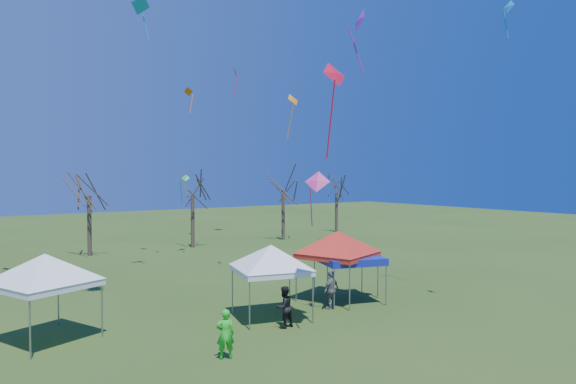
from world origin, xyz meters
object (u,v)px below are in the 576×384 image
object	(u,v)px
tent_red	(338,236)
person_dark	(284,307)
tree_2	(89,174)
tree_5	(337,179)
tree_4	(283,176)
tree_3	(192,177)
person_grey	(331,290)
tent_white_west	(45,260)
tent_white_mid	(271,250)
person_green	(225,334)
tent_blue	(349,259)

from	to	relation	value
tent_red	person_dark	world-z (taller)	tent_red
tree_2	tree_5	size ratio (longest dim) A/B	1.10
tree_4	person_dark	xyz separation A→B (m)	(-15.75, -23.43, -5.21)
tree_3	person_dark	distance (m)	24.89
tree_2	tree_5	xyz separation A→B (m)	(26.09, 1.69, -0.56)
tree_4	person_grey	xyz separation A→B (m)	(-12.32, -22.28, -5.16)
tent_white_west	tree_4	bearing A→B (deg)	39.32
tree_2	tree_5	distance (m)	26.15
tent_white_mid	person_green	world-z (taller)	tent_white_mid
person_green	tree_5	bearing A→B (deg)	-115.15
tree_4	person_dark	world-z (taller)	tree_4
tent_white_mid	tree_5	bearing A→B (deg)	45.25
person_dark	tent_red	bearing A→B (deg)	-161.39
tree_5	tent_white_west	distance (m)	39.18
tent_white_mid	person_dark	bearing A→B (deg)	-102.88
tent_white_west	tent_blue	size ratio (longest dim) A/B	1.12
person_dark	tree_4	bearing A→B (deg)	-131.26
tent_red	tent_blue	world-z (taller)	tent_red
tree_2	tent_red	bearing A→B (deg)	-72.44
person_grey	person_dark	distance (m)	3.62
tree_4	person_dark	distance (m)	28.71
tent_blue	tent_red	bearing A→B (deg)	123.69
tree_2	tree_3	bearing A→B (deg)	-2.27
tree_4	person_grey	size ratio (longest dim) A/B	4.41
person_grey	tent_red	bearing A→B (deg)	-155.03
person_grey	person_green	distance (m)	7.67
tree_4	tree_5	xyz separation A→B (m)	(8.37, 2.06, -0.33)
tree_2	tree_5	world-z (taller)	tree_2
tree_3	person_grey	world-z (taller)	tree_3
tent_blue	person_green	xyz separation A→B (m)	(-8.78, -3.67, -1.22)
tree_2	tree_3	world-z (taller)	tree_2
tree_2	tree_3	xyz separation A→B (m)	(8.40, -0.33, -0.21)
tree_3	tree_4	xyz separation A→B (m)	(9.32, -0.04, -0.02)
tree_2	person_green	bearing A→B (deg)	-93.72
tent_white_mid	tent_red	world-z (taller)	tent_red
tree_4	tent_white_mid	size ratio (longest dim) A/B	1.94
tree_2	tent_white_west	bearing A→B (deg)	-107.56
tree_2	person_grey	distance (m)	23.91
person_grey	person_green	world-z (taller)	person_grey
tent_white_mid	person_green	distance (m)	5.61
tent_blue	person_green	bearing A→B (deg)	-157.31
tree_3	tent_blue	distance (m)	22.02
tent_blue	person_grey	bearing A→B (deg)	-157.60
tent_blue	person_green	world-z (taller)	tent_blue
person_green	tree_4	bearing A→B (deg)	-107.21
tree_3	tent_red	distance (m)	21.38
tree_3	person_dark	world-z (taller)	tree_3
tent_red	person_grey	xyz separation A→B (m)	(-1.39, -1.19, -2.32)
tree_3	tent_blue	bearing A→B (deg)	-93.40
tent_blue	person_grey	xyz separation A→B (m)	(-1.71, -0.71, -1.18)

